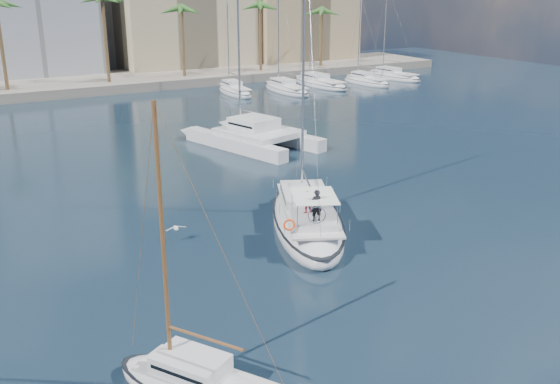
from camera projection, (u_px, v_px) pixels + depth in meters
ground at (286, 266)px, 31.76m from camera, size 160.00×160.00×0.00m
quay at (51, 87)px, 81.64m from camera, size 120.00×14.00×1.20m
building_beige at (180, 6)px, 96.38m from camera, size 20.00×14.00×20.00m
building_tan_right at (297, 10)px, 104.50m from camera, size 18.00×12.00×18.00m
palm_centre at (47, 11)px, 75.24m from camera, size 3.60×3.60×12.30m
palm_right at (289, 6)px, 91.28m from camera, size 3.60×3.60×12.30m
main_sloop at (307, 220)px, 36.36m from camera, size 8.69×12.78×18.21m
catamaran at (255, 133)px, 54.43m from camera, size 8.84×12.92×17.20m
seagull at (176, 228)px, 34.40m from camera, size 1.19×0.51×0.22m
moored_yacht_a at (235, 94)px, 79.78m from camera, size 3.37×9.52×11.90m
moored_yacht_b at (286, 92)px, 81.20m from camera, size 3.32×10.83×13.72m
moored_yacht_c at (320, 86)px, 85.91m from camera, size 3.98×12.33×15.54m
moored_yacht_d at (366, 84)px, 87.33m from camera, size 3.52×9.55×11.90m
moored_yacht_e at (393, 79)px, 92.04m from camera, size 4.61×11.11×13.72m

